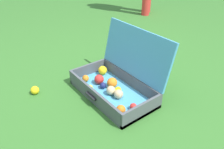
{
  "coord_description": "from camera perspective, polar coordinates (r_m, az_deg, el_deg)",
  "views": [
    {
      "loc": [
        1.12,
        -0.81,
        0.99
      ],
      "look_at": [
        0.06,
        -0.0,
        0.18
      ],
      "focal_mm": 35.26,
      "sensor_mm": 36.0,
      "label": 1
    }
  ],
  "objects": [
    {
      "name": "open_suitcase",
      "position": [
        1.64,
        1.4,
        -1.37
      ],
      "size": [
        0.66,
        0.46,
        0.46
      ],
      "color": "#4799C6",
      "rests_on": "ground"
    },
    {
      "name": "ground_plane",
      "position": [
        1.71,
        -1.1,
        -4.24
      ],
      "size": [
        16.0,
        16.0,
        0.0
      ],
      "primitive_type": "plane",
      "color": "#336B28"
    },
    {
      "name": "stray_ball_on_grass",
      "position": [
        1.76,
        -19.36,
        -3.85
      ],
      "size": [
        0.06,
        0.06,
        0.06
      ],
      "primitive_type": "sphere",
      "color": "yellow",
      "rests_on": "ground"
    }
  ]
}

